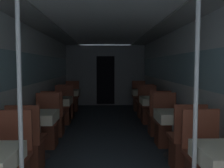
{
  "coord_description": "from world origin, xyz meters",
  "views": [
    {
      "loc": [
        -0.04,
        -1.43,
        1.42
      ],
      "look_at": [
        0.09,
        2.65,
        1.12
      ],
      "focal_mm": 40.0,
      "sensor_mm": 36.0,
      "label": 1
    }
  ],
  "objects_px": {
    "dining_table_right_3": "(142,94)",
    "chair_right_far_3": "(139,101)",
    "chair_right_near_3": "(145,107)",
    "chair_left_near_3": "(67,107)",
    "dining_table_right_2": "(153,102)",
    "chair_right_near_2": "(158,121)",
    "chair_right_far_2": "(149,111)",
    "chair_left_near_2": "(54,121)",
    "dining_table_right_1": "(175,119)",
    "chair_left_far_1": "(46,130)",
    "chair_left_near_1": "(28,150)",
    "dining_table_left_3": "(69,94)",
    "dining_table_left_1": "(38,119)",
    "chair_right_far_1": "(166,129)",
    "support_pole_right_0": "(196,107)",
    "dining_table_left_2": "(58,103)",
    "support_pole_left_0": "(20,108)",
    "chair_left_far_3": "(72,102)",
    "chair_left_far_2": "(63,112)",
    "chair_right_near_1": "(185,149)"
  },
  "relations": [
    {
      "from": "chair_right_far_1",
      "to": "dining_table_right_3",
      "type": "relative_size",
      "value": 1.31
    },
    {
      "from": "chair_left_near_2",
      "to": "chair_right_near_2",
      "type": "bearing_deg",
      "value": 0.0
    },
    {
      "from": "dining_table_right_3",
      "to": "dining_table_right_2",
      "type": "bearing_deg",
      "value": -90.0
    },
    {
      "from": "dining_table_left_2",
      "to": "support_pole_right_0",
      "type": "distance_m",
      "value": 3.92
    },
    {
      "from": "chair_left_near_3",
      "to": "dining_table_right_3",
      "type": "xyz_separation_m",
      "value": [
        2.12,
        0.53,
        0.3
      ]
    },
    {
      "from": "support_pole_right_0",
      "to": "dining_table_right_1",
      "type": "relative_size",
      "value": 3.0
    },
    {
      "from": "dining_table_left_1",
      "to": "support_pole_right_0",
      "type": "xyz_separation_m",
      "value": [
        1.8,
        -1.73,
        0.47
      ]
    },
    {
      "from": "dining_table_right_3",
      "to": "chair_left_near_2",
      "type": "bearing_deg",
      "value": -133.25
    },
    {
      "from": "chair_left_near_3",
      "to": "chair_left_far_3",
      "type": "distance_m",
      "value": 1.06
    },
    {
      "from": "dining_table_left_3",
      "to": "chair_right_near_2",
      "type": "relative_size",
      "value": 0.77
    },
    {
      "from": "chair_left_far_1",
      "to": "chair_left_far_3",
      "type": "bearing_deg",
      "value": -90.0
    },
    {
      "from": "dining_table_left_1",
      "to": "dining_table_right_2",
      "type": "bearing_deg",
      "value": 39.13
    },
    {
      "from": "chair_right_far_3",
      "to": "dining_table_right_3",
      "type": "bearing_deg",
      "value": 90.0
    },
    {
      "from": "chair_left_near_1",
      "to": "dining_table_right_1",
      "type": "distance_m",
      "value": 2.21
    },
    {
      "from": "chair_right_near_3",
      "to": "chair_right_far_3",
      "type": "distance_m",
      "value": 1.06
    },
    {
      "from": "support_pole_left_0",
      "to": "chair_right_near_2",
      "type": "distance_m",
      "value": 3.52
    },
    {
      "from": "dining_table_right_3",
      "to": "chair_right_near_3",
      "type": "bearing_deg",
      "value": -90.0
    },
    {
      "from": "chair_left_far_2",
      "to": "chair_right_far_3",
      "type": "relative_size",
      "value": 1.0
    },
    {
      "from": "chair_left_far_2",
      "to": "dining_table_right_1",
      "type": "xyz_separation_m",
      "value": [
        2.12,
        -2.26,
        0.3
      ]
    },
    {
      "from": "support_pole_right_0",
      "to": "chair_right_far_2",
      "type": "distance_m",
      "value": 4.07
    },
    {
      "from": "chair_right_far_3",
      "to": "chair_left_far_2",
      "type": "bearing_deg",
      "value": 39.13
    },
    {
      "from": "dining_table_left_1",
      "to": "chair_right_far_1",
      "type": "relative_size",
      "value": 0.77
    },
    {
      "from": "chair_left_far_3",
      "to": "chair_right_far_1",
      "type": "bearing_deg",
      "value": 121.57
    },
    {
      "from": "chair_right_near_2",
      "to": "chair_right_far_2",
      "type": "height_order",
      "value": "same"
    },
    {
      "from": "support_pole_left_0",
      "to": "dining_table_right_1",
      "type": "relative_size",
      "value": 3.0
    },
    {
      "from": "chair_left_far_2",
      "to": "chair_right_far_2",
      "type": "relative_size",
      "value": 1.0
    },
    {
      "from": "dining_table_right_3",
      "to": "chair_right_far_3",
      "type": "relative_size",
      "value": 0.77
    },
    {
      "from": "chair_left_near_2",
      "to": "chair_right_far_2",
      "type": "xyz_separation_m",
      "value": [
        2.12,
        1.06,
        0.0
      ]
    },
    {
      "from": "chair_right_near_1",
      "to": "dining_table_right_2",
      "type": "distance_m",
      "value": 2.28
    },
    {
      "from": "chair_left_far_3",
      "to": "chair_left_far_2",
      "type": "bearing_deg",
      "value": 90.0
    },
    {
      "from": "chair_right_near_1",
      "to": "chair_right_far_1",
      "type": "distance_m",
      "value": 1.06
    },
    {
      "from": "chair_left_near_2",
      "to": "dining_table_right_1",
      "type": "xyz_separation_m",
      "value": [
        2.12,
        -1.2,
        0.3
      ]
    },
    {
      "from": "chair_left_far_2",
      "to": "chair_right_far_1",
      "type": "distance_m",
      "value": 2.74
    },
    {
      "from": "chair_left_far_2",
      "to": "support_pole_right_0",
      "type": "xyz_separation_m",
      "value": [
        1.8,
        -3.98,
        0.77
      ]
    },
    {
      "from": "chair_right_far_2",
      "to": "chair_right_near_3",
      "type": "height_order",
      "value": "same"
    },
    {
      "from": "chair_left_far_2",
      "to": "chair_right_far_3",
      "type": "xyz_separation_m",
      "value": [
        2.12,
        1.73,
        0.0
      ]
    },
    {
      "from": "chair_left_far_3",
      "to": "chair_right_far_3",
      "type": "bearing_deg",
      "value": -180.0
    },
    {
      "from": "chair_right_near_2",
      "to": "chair_right_far_2",
      "type": "relative_size",
      "value": 1.0
    },
    {
      "from": "dining_table_left_3",
      "to": "chair_right_far_1",
      "type": "relative_size",
      "value": 0.77
    },
    {
      "from": "chair_left_far_1",
      "to": "dining_table_right_2",
      "type": "distance_m",
      "value": 2.45
    },
    {
      "from": "dining_table_left_2",
      "to": "chair_left_near_2",
      "type": "bearing_deg",
      "value": -90.0
    },
    {
      "from": "chair_left_near_2",
      "to": "support_pole_right_0",
      "type": "height_order",
      "value": "support_pole_right_0"
    },
    {
      "from": "chair_left_near_3",
      "to": "dining_table_right_2",
      "type": "relative_size",
      "value": 1.31
    },
    {
      "from": "chair_left_far_2",
      "to": "dining_table_right_3",
      "type": "bearing_deg",
      "value": -150.57
    },
    {
      "from": "chair_left_far_1",
      "to": "chair_left_far_3",
      "type": "relative_size",
      "value": 1.0
    },
    {
      "from": "chair_right_far_1",
      "to": "dining_table_left_2",
      "type": "bearing_deg",
      "value": -29.43
    },
    {
      "from": "chair_right_near_2",
      "to": "chair_left_near_1",
      "type": "bearing_deg",
      "value": -140.87
    },
    {
      "from": "chair_left_near_3",
      "to": "chair_right_near_3",
      "type": "xyz_separation_m",
      "value": [
        2.12,
        0.0,
        0.0
      ]
    },
    {
      "from": "dining_table_right_1",
      "to": "chair_right_near_2",
      "type": "distance_m",
      "value": 1.23
    },
    {
      "from": "chair_right_far_1",
      "to": "dining_table_right_1",
      "type": "bearing_deg",
      "value": 90.0
    }
  ]
}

